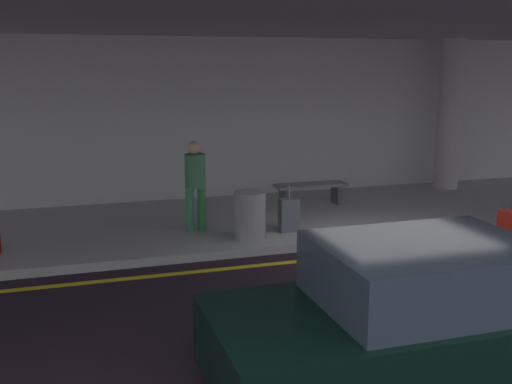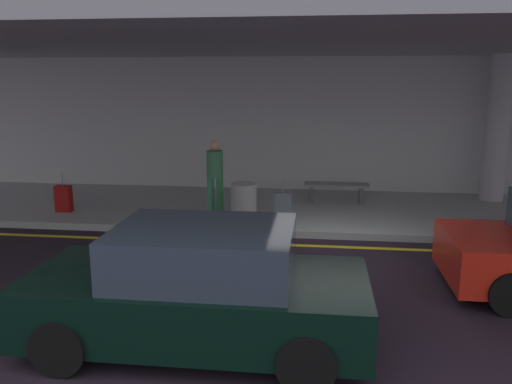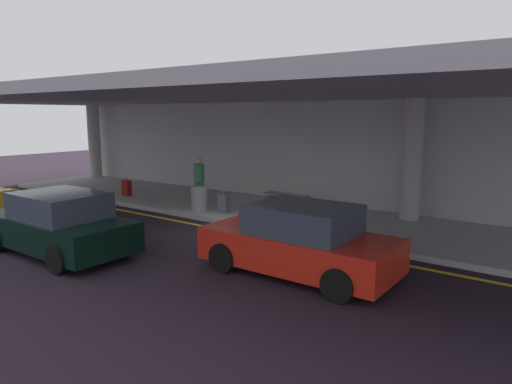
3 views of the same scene
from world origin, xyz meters
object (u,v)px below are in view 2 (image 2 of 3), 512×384
(traveler_with_luggage, at_px, (215,171))
(bench_metal, at_px, (336,189))
(support_column_left_mid, at_px, (497,129))
(car_black, at_px, (199,290))
(trash_bin_steel, at_px, (244,203))
(suitcase_upright_primary, at_px, (64,198))
(suitcase_upright_secondary, at_px, (283,207))

(traveler_with_luggage, distance_m, bench_metal, 3.18)
(support_column_left_mid, bearing_deg, car_black, -125.95)
(trash_bin_steel, bearing_deg, bench_metal, 46.31)
(support_column_left_mid, relative_size, trash_bin_steel, 4.29)
(traveler_with_luggage, height_order, suitcase_upright_primary, traveler_with_luggage)
(traveler_with_luggage, bearing_deg, car_black, 10.46)
(car_black, distance_m, traveler_with_luggage, 6.02)
(suitcase_upright_secondary, bearing_deg, car_black, -114.31)
(bench_metal, bearing_deg, suitcase_upright_secondary, -122.71)
(suitcase_upright_secondary, distance_m, bench_metal, 2.24)
(support_column_left_mid, xyz_separation_m, suitcase_upright_secondary, (-5.19, -2.68, -1.51))
(suitcase_upright_primary, distance_m, suitcase_upright_secondary, 5.16)
(support_column_left_mid, xyz_separation_m, traveler_with_luggage, (-6.81, -2.10, -0.86))
(support_column_left_mid, height_order, suitcase_upright_secondary, support_column_left_mid)
(car_black, xyz_separation_m, suitcase_upright_secondary, (0.64, 5.35, -0.25))
(trash_bin_steel, bearing_deg, traveler_with_luggage, 133.80)
(traveler_with_luggage, bearing_deg, trash_bin_steel, 44.81)
(traveler_with_luggage, xyz_separation_m, trash_bin_steel, (0.79, -0.83, -0.54))
(suitcase_upright_primary, distance_m, trash_bin_steel, 4.35)
(bench_metal, bearing_deg, trash_bin_steel, -133.69)
(traveler_with_luggage, distance_m, suitcase_upright_primary, 3.62)
(car_black, distance_m, bench_metal, 7.47)
(bench_metal, relative_size, trash_bin_steel, 1.88)
(support_column_left_mid, relative_size, traveler_with_luggage, 2.17)
(support_column_left_mid, bearing_deg, bench_metal, -168.66)
(suitcase_upright_primary, relative_size, suitcase_upright_secondary, 1.00)
(traveler_with_luggage, relative_size, bench_metal, 1.05)
(trash_bin_steel, bearing_deg, suitcase_upright_secondary, 16.88)
(bench_metal, bearing_deg, suitcase_upright_primary, -164.94)
(support_column_left_mid, height_order, suitcase_upright_primary, support_column_left_mid)
(traveler_with_luggage, bearing_deg, suitcase_upright_secondary, 71.49)
(suitcase_upright_secondary, xyz_separation_m, trash_bin_steel, (-0.83, -0.25, 0.11))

